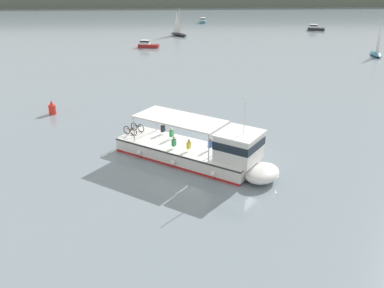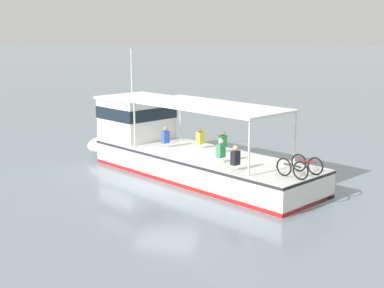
# 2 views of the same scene
# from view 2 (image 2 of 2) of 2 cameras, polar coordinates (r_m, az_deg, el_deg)

# --- Properties ---
(ground_plane) EXTENTS (400.00, 400.00, 0.00)m
(ground_plane) POSITION_cam_2_polar(r_m,az_deg,el_deg) (22.04, -2.73, -4.18)
(ground_plane) COLOR gray
(ferry_main) EXTENTS (12.16, 9.87, 5.32)m
(ferry_main) POSITION_cam_2_polar(r_m,az_deg,el_deg) (23.57, -1.71, -0.54)
(ferry_main) COLOR white
(ferry_main) RESTS_ON ground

